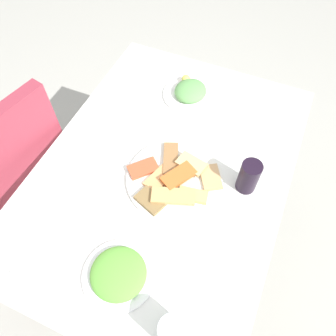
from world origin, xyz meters
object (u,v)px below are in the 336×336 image
dining_table (164,180)px  fork (21,247)px  salad_plate_greens (119,274)px  spoon (11,243)px  paper_napkin (16,245)px  dining_chair (15,171)px  soda_can (249,177)px  drinking_glass (173,332)px  salad_plate_rice (190,92)px  pide_platter (174,179)px

dining_table → fork: fork is taller
salad_plate_greens → spoon: salad_plate_greens is taller
paper_napkin → dining_chair: bearing=48.2°
dining_table → paper_napkin: bearing=145.5°
soda_can → dining_table: bearing=98.6°
drinking_glass → paper_napkin: 0.53m
paper_napkin → drinking_glass: bearing=-93.9°
fork → spoon: bearing=69.4°
soda_can → spoon: size_ratio=0.72×
dining_chair → fork: dining_chair is taller
soda_can → drinking_glass: (-0.51, 0.05, -0.01)m
fork → salad_plate_greens: bearing=-102.5°
dining_chair → paper_napkin: bearing=-131.8°
salad_plate_greens → soda_can: size_ratio=1.71×
fork → salad_plate_rice: bearing=-36.8°
pide_platter → paper_napkin: pide_platter is taller
salad_plate_rice → drinking_glass: drinking_glass is taller
pide_platter → soda_can: (0.07, -0.23, 0.05)m
pide_platter → salad_plate_rice: 0.41m
dining_table → drinking_glass: (-0.46, -0.23, 0.13)m
salad_plate_rice → drinking_glass: size_ratio=2.09×
fork → spoon: size_ratio=1.08×
paper_napkin → spoon: bearing=90.0°
dining_chair → paper_napkin: size_ratio=7.69×
spoon → salad_plate_greens: bearing=-106.5°
salad_plate_greens → salad_plate_rice: salad_plate_rice is taller
salad_plate_greens → salad_plate_rice: bearing=5.8°
dining_chair → soda_can: size_ratio=7.49×
salad_plate_greens → fork: (-0.04, 0.31, -0.01)m
salad_plate_rice → dining_chair: bearing=131.7°
pide_platter → salad_plate_rice: bearing=13.8°
drinking_glass → fork: 0.51m
salad_plate_rice → drinking_glass: (-0.83, -0.28, 0.03)m
soda_can → drinking_glass: soda_can is taller
dining_table → soda_can: bearing=-81.4°
pide_platter → soda_can: 0.24m
spoon → pide_platter: bearing=-66.3°
dining_table → fork: 0.52m
salad_plate_rice → spoon: size_ratio=1.27×
paper_napkin → fork: (0.00, -0.02, 0.00)m
salad_plate_greens → drinking_glass: drinking_glass is taller
pide_platter → drinking_glass: drinking_glass is taller
dining_table → pide_platter: (-0.03, -0.05, 0.09)m
drinking_glass → spoon: (0.04, 0.54, -0.05)m
dining_table → fork: size_ratio=6.25×
salad_plate_greens → fork: size_ratio=1.13×
paper_napkin → fork: size_ratio=0.64×
salad_plate_greens → soda_can: soda_can is taller
soda_can → paper_napkin: (-0.47, 0.57, -0.06)m
salad_plate_rice → spoon: salad_plate_rice is taller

